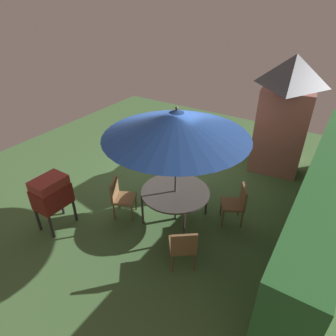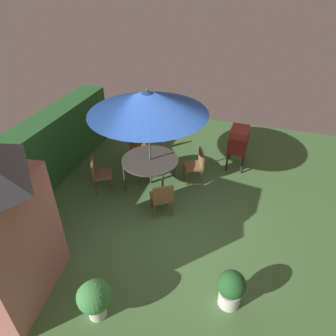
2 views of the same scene
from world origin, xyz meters
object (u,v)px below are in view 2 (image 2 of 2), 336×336
Objects in this scene: patio_umbrella at (148,102)px; potted_plant_by_shed at (94,298)px; chair_toward_hedge at (138,143)px; chair_toward_house at (99,173)px; patio_table at (150,161)px; potted_plant_by_grill at (231,288)px; chair_far_side at (196,164)px; chair_near_shed at (162,197)px; bbq_grill at (239,140)px.

patio_umbrella reaches higher than potted_plant_by_shed.
chair_toward_hedge reaches higher than potted_plant_by_shed.
chair_toward_hedge is 1.00× the size of chair_toward_house.
chair_toward_house reaches higher than patio_table.
chair_toward_hedge is 1.19× the size of potted_plant_by_grill.
chair_toward_hedge is at bearing 37.02° from patio_table.
chair_toward_house is at bearing 117.12° from chair_far_side.
chair_near_shed is (-1.05, -0.68, -1.77)m from patio_umbrella.
chair_toward_house is 1.19× the size of potted_plant_by_grill.
chair_near_shed is at bearing 152.36° from bbq_grill.
bbq_grill is 1.33× the size of chair_far_side.
potted_plant_by_shed is at bearing -152.74° from chair_toward_house.
bbq_grill is 1.33× the size of chair_toward_hedge.
potted_plant_by_shed is (-4.24, 0.66, -0.05)m from chair_far_side.
chair_near_shed is (-2.59, 1.35, -0.33)m from bbq_grill.
chair_toward_hedge reaches higher than potted_plant_by_grill.
bbq_grill is (1.53, -2.03, 0.14)m from patio_table.
patio_umbrella is 2.17m from chair_near_shed.
potted_plant_by_grill is at bearing -138.55° from patio_umbrella.
chair_far_side is (1.57, -0.42, 0.00)m from chair_near_shed.
chair_toward_house is (-0.64, 1.15, -1.77)m from patio_umbrella.
chair_far_side reaches higher than patio_table.
chair_near_shed is at bearing -147.25° from patio_umbrella.
chair_far_side is 4.29m from potted_plant_by_shed.
chair_near_shed is 1.00× the size of chair_far_side.
patio_table is 1.62× the size of chair_near_shed.
chair_toward_hedge is at bearing 14.51° from potted_plant_by_shed.
chair_far_side is at bearing 22.75° from potted_plant_by_grill.
chair_near_shed is (-1.05, -0.68, -0.18)m from patio_table.
chair_near_shed is at bearing 165.01° from chair_far_side.
chair_far_side is at bearing -8.85° from potted_plant_by_shed.
bbq_grill is at bearing -55.72° from chair_toward_house.
chair_toward_hedge is (2.11, 1.48, 0.00)m from chair_near_shed.
bbq_grill is 4.41m from potted_plant_by_grill.
patio_table is 1.62× the size of chair_toward_hedge.
patio_umbrella is 3.52× the size of potted_plant_by_shed.
potted_plant_by_grill is (-2.83, -2.50, -0.29)m from patio_table.
patio_umbrella is 2.20m from chair_toward_house.
patio_umbrella is at bearing -61.03° from chair_toward_house.
chair_far_side is at bearing 137.45° from bbq_grill.
potted_plant_by_shed is at bearing 113.29° from potted_plant_by_grill.
bbq_grill is at bearing -52.98° from patio_table.
patio_table is 1.34m from chair_toward_hedge.
chair_far_side is at bearing -62.88° from chair_toward_house.
potted_plant_by_grill is at bearing -173.86° from bbq_grill.
chair_toward_hedge is (0.54, 1.90, 0.00)m from chair_far_side.
patio_umbrella reaches higher than patio_table.
patio_table is 1.59m from patio_umbrella.
chair_toward_hedge is at bearing 74.02° from chair_far_side.
potted_plant_by_grill is at bearing -139.70° from chair_toward_hedge.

